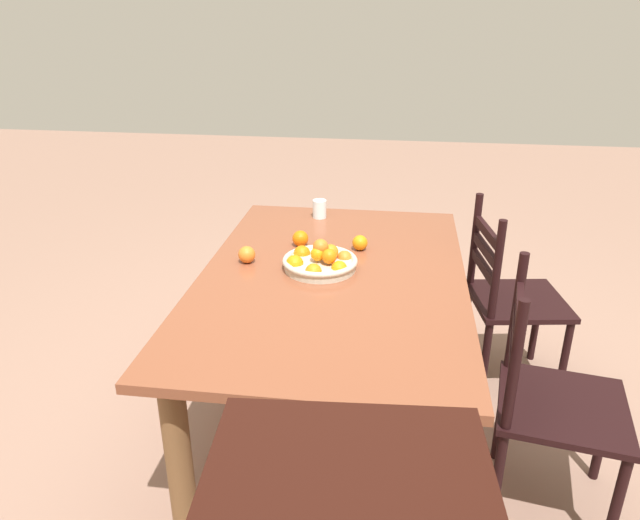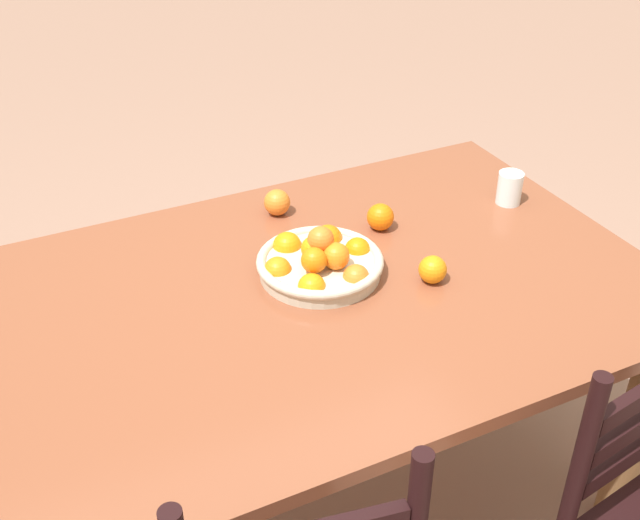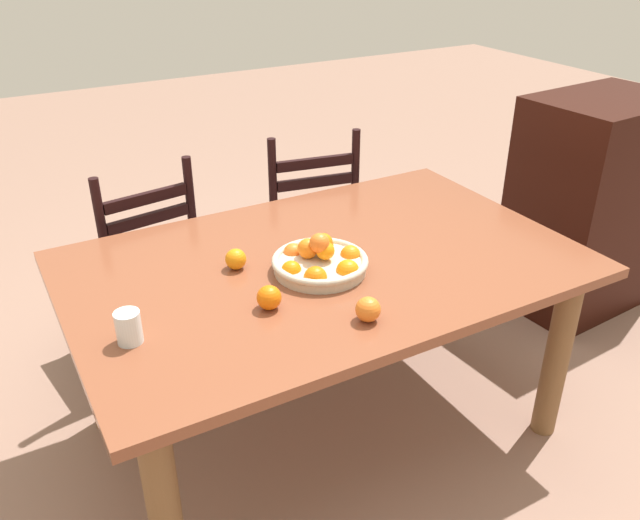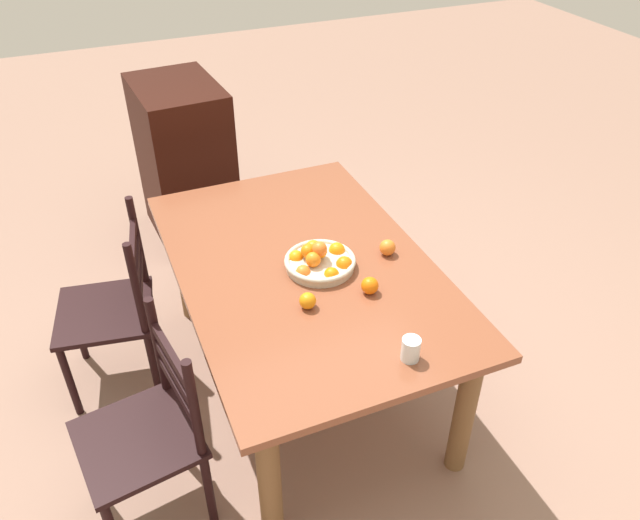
% 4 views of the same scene
% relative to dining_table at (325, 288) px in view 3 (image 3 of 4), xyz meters
% --- Properties ---
extents(ground_plane, '(12.00, 12.00, 0.00)m').
position_rel_dining_table_xyz_m(ground_plane, '(0.00, 0.00, -0.62)').
color(ground_plane, '#8F6C5B').
extents(dining_table, '(1.67, 1.07, 0.72)m').
position_rel_dining_table_xyz_m(dining_table, '(0.00, 0.00, 0.00)').
color(dining_table, brown).
rests_on(dining_table, ground).
extents(chair_near_window, '(0.48, 0.48, 0.91)m').
position_rel_dining_table_xyz_m(chair_near_window, '(-0.43, 0.79, -0.17)').
color(chair_near_window, black).
rests_on(chair_near_window, ground).
extents(chair_by_cabinet, '(0.50, 0.50, 0.92)m').
position_rel_dining_table_xyz_m(chair_by_cabinet, '(0.36, 0.81, -0.17)').
color(chair_by_cabinet, black).
rests_on(chair_by_cabinet, ground).
extents(cabinet, '(0.71, 0.53, 1.03)m').
position_rel_dining_table_xyz_m(cabinet, '(1.57, 0.20, -0.10)').
color(cabinet, black).
rests_on(cabinet, ground).
extents(fruit_bowl, '(0.31, 0.31, 0.13)m').
position_rel_dining_table_xyz_m(fruit_bowl, '(-0.05, -0.06, 0.14)').
color(fruit_bowl, beige).
rests_on(fruit_bowl, dining_table).
extents(orange_loose_0, '(0.07, 0.07, 0.07)m').
position_rel_dining_table_xyz_m(orange_loose_0, '(-0.07, -0.37, 0.14)').
color(orange_loose_0, orange).
rests_on(orange_loose_0, dining_table).
extents(orange_loose_1, '(0.07, 0.07, 0.07)m').
position_rel_dining_table_xyz_m(orange_loose_1, '(-0.29, -0.18, 0.14)').
color(orange_loose_1, orange).
rests_on(orange_loose_1, dining_table).
extents(orange_loose_2, '(0.07, 0.07, 0.07)m').
position_rel_dining_table_xyz_m(orange_loose_2, '(-0.28, 0.09, 0.14)').
color(orange_loose_2, orange).
rests_on(orange_loose_2, dining_table).
extents(drinking_glass, '(0.07, 0.07, 0.09)m').
position_rel_dining_table_xyz_m(drinking_glass, '(-0.69, -0.15, 0.15)').
color(drinking_glass, silver).
rests_on(drinking_glass, dining_table).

